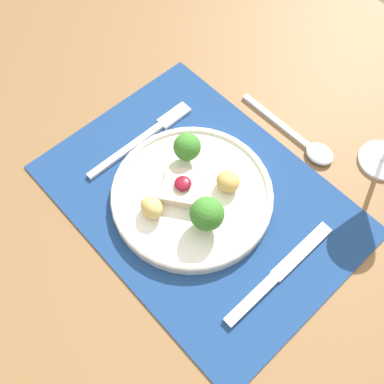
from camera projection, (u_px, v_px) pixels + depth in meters
name	position (u px, v px, depth m)	size (l,w,h in m)	color
ground_plane	(196.00, 311.00, 1.36)	(8.00, 8.00, 0.00)	brown
dining_table	(199.00, 219.00, 0.79)	(1.34, 1.22, 0.72)	brown
placemat	(200.00, 199.00, 0.73)	(0.49, 0.35, 0.00)	navy
dinner_plate	(192.00, 193.00, 0.71)	(0.26, 0.26, 0.08)	silver
fork	(148.00, 135.00, 0.78)	(0.02, 0.22, 0.01)	silver
knife	(273.00, 279.00, 0.66)	(0.02, 0.22, 0.01)	silver
spoon	(307.00, 145.00, 0.77)	(0.20, 0.04, 0.01)	silver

